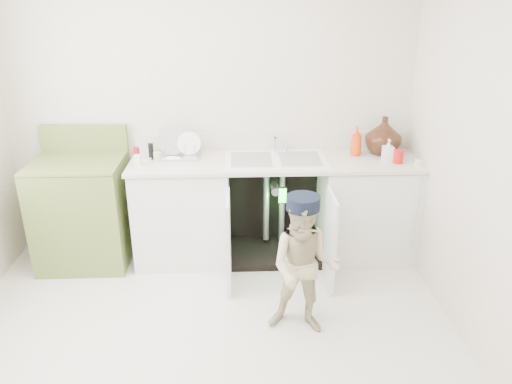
# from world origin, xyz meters

# --- Properties ---
(ground) EXTENTS (3.50, 3.50, 0.00)m
(ground) POSITION_xyz_m (0.00, 0.00, 0.00)
(ground) COLOR #BCB3A5
(ground) RESTS_ON ground
(room_shell) EXTENTS (6.00, 5.50, 1.26)m
(room_shell) POSITION_xyz_m (0.00, 0.00, 1.25)
(room_shell) COLOR beige
(room_shell) RESTS_ON ground
(counter_run) EXTENTS (2.44, 1.02, 1.22)m
(counter_run) POSITION_xyz_m (0.58, 1.21, 0.47)
(counter_run) COLOR silver
(counter_run) RESTS_ON ground
(avocado_stove) EXTENTS (0.74, 0.65, 1.15)m
(avocado_stove) POSITION_xyz_m (-1.10, 1.18, 0.47)
(avocado_stove) COLOR olive
(avocado_stove) RESTS_ON ground
(repair_worker) EXTENTS (0.55, 0.97, 1.01)m
(repair_worker) POSITION_xyz_m (0.67, 0.13, 0.51)
(repair_worker) COLOR beige
(repair_worker) RESTS_ON ground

